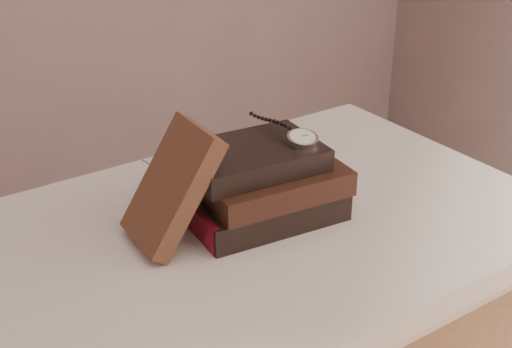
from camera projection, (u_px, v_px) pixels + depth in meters
table at (233, 279)px, 1.11m from camera, size 1.00×0.60×0.75m
book_stack at (262, 184)px, 1.09m from camera, size 0.25×0.19×0.12m
journal at (172, 186)px, 1.01m from camera, size 0.13×0.12×0.17m
pocket_watch at (299, 137)px, 1.08m from camera, size 0.05×0.15×0.02m
eyeglasses at (191, 169)px, 1.11m from camera, size 0.11×0.12×0.05m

